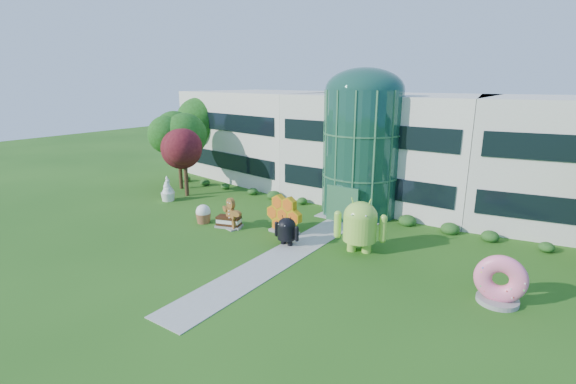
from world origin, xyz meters
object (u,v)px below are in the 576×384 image
Objects in this scene: android_green at (360,223)px; android_black at (287,229)px; gingerbread at (231,213)px; donut at (500,279)px.

android_green is 1.75× the size of android_black.
android_green reaches higher than gingerbread.
android_green reaches higher than android_black.
gingerbread is at bearing 169.69° from android_green.
android_black is 0.87× the size of gingerbread.
donut reaches higher than android_black.
donut is at bearing -31.53° from android_green.
android_black is (-4.37, -1.75, -0.82)m from android_green.
android_black is 5.16m from gingerbread.
android_green is 1.52× the size of donut.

